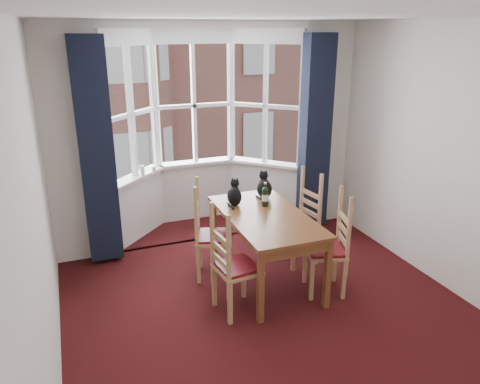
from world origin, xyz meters
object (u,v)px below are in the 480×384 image
dining_table (265,222)px  candle_tall (142,170)px  chair_right_far (304,224)px  wine_bottle (265,196)px  chair_left_far (206,238)px  cat_left (234,195)px  chair_left_near (229,270)px  candle_short (154,170)px  cat_right (264,187)px  chair_right_near (334,251)px

dining_table → candle_tall: (-1.03, 1.67, 0.23)m
chair_right_far → wine_bottle: size_ratio=3.28×
chair_right_far → candle_tall: size_ratio=7.03×
chair_left_far → cat_left: cat_left is taller
chair_left_near → candle_short: bearing=97.4°
dining_table → cat_right: bearing=67.9°
chair_left_near → cat_left: 1.05m
chair_right_near → candle_short: candle_short is taller
candle_tall → cat_right: bearing=-43.2°
cat_left → candle_tall: cat_left is taller
cat_left → wine_bottle: cat_left is taller
chair_right_far → candle_short: 2.11m
chair_left_far → chair_right_far: same height
cat_left → candle_tall: size_ratio=2.37×
wine_bottle → dining_table: bearing=-112.2°
cat_left → dining_table: bearing=-63.2°
chair_left_far → candle_tall: bearing=108.6°
chair_left_near → candle_short: size_ratio=9.71×
chair_left_near → wine_bottle: wine_bottle is taller
dining_table → cat_right: 0.59m
chair_right_near → wine_bottle: size_ratio=3.28×
chair_right_far → chair_right_near: bearing=-93.2°
cat_right → wine_bottle: cat_right is taller
chair_right_far → cat_left: cat_left is taller
dining_table → cat_left: cat_left is taller
chair_left_near → cat_left: cat_left is taller
cat_right → wine_bottle: 0.30m
chair_left_near → cat_left: (0.38, 0.87, 0.44)m
candle_tall → candle_short: (0.16, 0.03, -0.02)m
dining_table → chair_left_near: bearing=-142.1°
cat_right → candle_short: size_ratio=3.48×
chair_right_near → chair_right_far: 0.75m
dining_table → candle_tall: size_ratio=11.84×
dining_table → wine_bottle: size_ratio=5.53×
chair_left_near → chair_left_far: 0.80m
chair_left_far → chair_right_near: 1.42m
candle_tall → chair_left_far: bearing=-71.4°
chair_left_far → candle_short: candle_short is taller
wine_bottle → candle_short: wine_bottle is taller
chair_left_far → chair_left_near: bearing=-90.6°
chair_left_far → candle_short: (-0.29, 1.36, 0.45)m
dining_table → cat_right: size_ratio=4.70×
cat_right → cat_left: bearing=-166.3°
chair_right_near → chair_right_far: (0.04, 0.75, 0.00)m
dining_table → cat_left: size_ratio=5.00×
cat_right → wine_bottle: bearing=-112.1°
chair_right_far → chair_left_far: bearing=177.6°
cat_left → candle_short: cat_left is taller
wine_bottle → candle_short: size_ratio=2.96×
chair_right_far → cat_left: (-0.84, 0.12, 0.44)m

